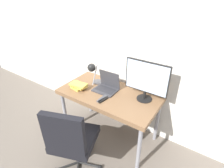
{
  "coord_description": "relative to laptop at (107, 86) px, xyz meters",
  "views": [
    {
      "loc": [
        1.14,
        -1.3,
        2.07
      ],
      "look_at": [
        0.07,
        0.32,
        0.95
      ],
      "focal_mm": 28.0,
      "sensor_mm": 36.0,
      "label": 1
    }
  ],
  "objects": [
    {
      "name": "tv_remote",
      "position": [
        0.11,
        -0.25,
        -0.04
      ],
      "size": [
        0.07,
        0.15,
        0.02
      ],
      "color": "black",
      "rests_on": "desk"
    },
    {
      "name": "monitor",
      "position": [
        0.54,
        0.08,
        0.24
      ],
      "size": [
        0.55,
        0.2,
        0.52
      ],
      "color": "black",
      "rests_on": "desk"
    },
    {
      "name": "ground_plane",
      "position": [
        0.08,
        -0.41,
        -0.83
      ],
      "size": [
        12.0,
        12.0,
        0.0
      ],
      "primitive_type": "plane",
      "color": "#70665B"
    },
    {
      "name": "wall_back",
      "position": [
        0.08,
        0.37,
        0.47
      ],
      "size": [
        8.0,
        0.05,
        2.6
      ],
      "color": "silver",
      "rests_on": "ground_plane"
    },
    {
      "name": "desk_lamp",
      "position": [
        -0.23,
        -0.0,
        0.18
      ],
      "size": [
        0.15,
        0.26,
        0.35
      ],
      "color": "#4C4C51",
      "rests_on": "desk"
    },
    {
      "name": "media_remote",
      "position": [
        0.08,
        -0.23,
        -0.04
      ],
      "size": [
        0.05,
        0.18,
        0.02
      ],
      "color": "#4C4C51",
      "rests_on": "desk"
    },
    {
      "name": "desk",
      "position": [
        0.08,
        -0.06,
        -0.12
      ],
      "size": [
        1.37,
        0.71,
        0.77
      ],
      "color": "brown",
      "rests_on": "ground_plane"
    },
    {
      "name": "book_stack",
      "position": [
        -0.36,
        -0.19,
        -0.01
      ],
      "size": [
        0.27,
        0.19,
        0.08
      ],
      "color": "gold",
      "rests_on": "desk"
    },
    {
      "name": "office_chair",
      "position": [
        0.06,
        -0.79,
        -0.28
      ],
      "size": [
        0.62,
        0.64,
        0.99
      ],
      "color": "black",
      "rests_on": "ground_plane"
    },
    {
      "name": "laptop",
      "position": [
        0.0,
        0.0,
        0.0
      ],
      "size": [
        0.32,
        0.25,
        0.26
      ],
      "color": "#38383D",
      "rests_on": "desk"
    }
  ]
}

